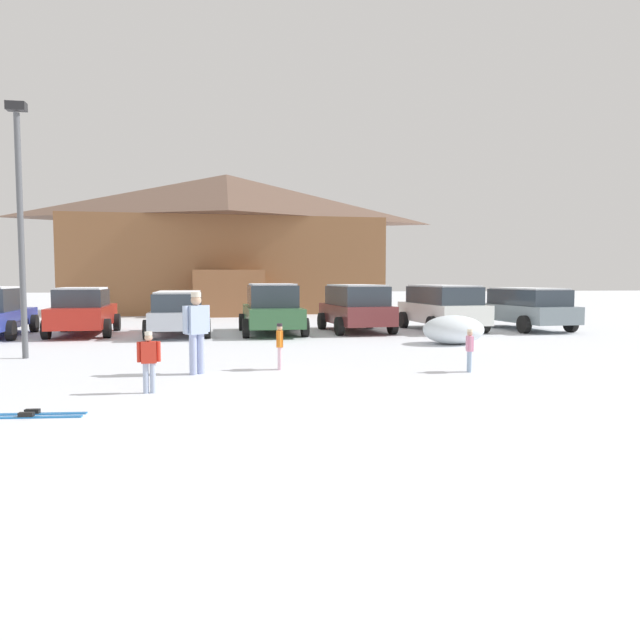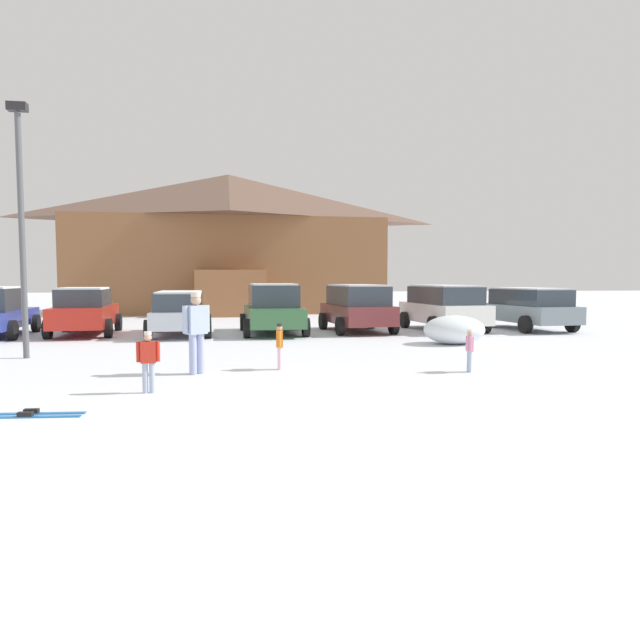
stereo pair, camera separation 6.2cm
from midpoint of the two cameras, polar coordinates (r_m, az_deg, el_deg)
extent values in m
plane|color=silver|center=(6.98, -2.65, -11.96)|extent=(160.00, 160.00, 0.00)
cube|color=brown|center=(34.39, -9.30, 5.30)|extent=(17.48, 7.45, 5.35)
pyramid|color=brown|center=(34.71, -9.38, 11.96)|extent=(18.09, 8.06, 2.71)
cube|color=#935E39|center=(29.91, -9.14, 2.66)|extent=(3.63, 1.86, 2.40)
cylinder|color=black|center=(23.27, -26.74, -0.30)|extent=(0.27, 0.66, 0.64)
cylinder|color=black|center=(20.40, -28.60, -0.92)|extent=(0.27, 0.66, 0.64)
cube|color=#B4251B|center=(21.42, -22.62, 0.39)|extent=(2.01, 4.48, 0.68)
cube|color=#2D3842|center=(21.17, -22.76, 2.07)|extent=(1.66, 2.37, 0.59)
cube|color=white|center=(21.17, -22.79, 2.94)|extent=(1.55, 2.25, 0.06)
cylinder|color=black|center=(22.94, -24.32, -0.28)|extent=(0.26, 0.65, 0.64)
cylinder|color=black|center=(22.65, -19.72, -0.21)|extent=(0.26, 0.65, 0.64)
cylinder|color=black|center=(20.29, -25.80, -0.85)|extent=(0.26, 0.65, 0.64)
cylinder|color=black|center=(19.97, -20.61, -0.78)|extent=(0.26, 0.65, 0.64)
cube|color=#B3BBC9|center=(20.28, -14.00, 0.23)|extent=(1.92, 4.53, 0.56)
cube|color=#2D3842|center=(20.16, -14.04, 1.82)|extent=(1.67, 3.45, 0.57)
cube|color=white|center=(20.15, -14.05, 2.72)|extent=(1.56, 3.28, 0.06)
cylinder|color=black|center=(21.75, -16.30, -0.30)|extent=(0.24, 0.65, 0.64)
cylinder|color=black|center=(21.66, -11.31, -0.23)|extent=(0.24, 0.65, 0.64)
cylinder|color=black|center=(18.99, -17.03, -0.93)|extent=(0.24, 0.65, 0.64)
cylinder|color=black|center=(18.90, -11.31, -0.86)|extent=(0.24, 0.65, 0.64)
cube|color=#35673D|center=(20.26, -4.95, 0.45)|extent=(1.92, 4.47, 0.65)
cube|color=#2D3842|center=(20.00, -4.90, 2.41)|extent=(1.65, 2.34, 0.75)
cube|color=white|center=(20.00, -4.91, 3.57)|extent=(1.54, 2.22, 0.06)
cylinder|color=black|center=(21.58, -7.88, -0.21)|extent=(0.23, 0.64, 0.64)
cylinder|color=black|center=(21.75, -2.72, -0.14)|extent=(0.23, 0.64, 0.64)
cylinder|color=black|center=(18.84, -7.52, -0.83)|extent=(0.23, 0.64, 0.64)
cylinder|color=black|center=(19.04, -1.61, -0.74)|extent=(0.23, 0.64, 0.64)
cube|color=brown|center=(20.97, 3.50, 0.62)|extent=(2.12, 4.15, 0.67)
cube|color=#2D3842|center=(20.86, 3.57, 2.46)|extent=(1.83, 3.17, 0.68)
cube|color=white|center=(20.85, 3.57, 3.48)|extent=(1.71, 3.01, 0.06)
cylinder|color=black|center=(21.93, 0.10, -0.10)|extent=(0.27, 0.66, 0.64)
cylinder|color=black|center=(22.47, 4.91, -0.01)|extent=(0.27, 0.66, 0.64)
cylinder|color=black|center=(19.52, 1.86, -0.62)|extent=(0.27, 0.66, 0.64)
cylinder|color=black|center=(20.13, 7.18, -0.51)|extent=(0.27, 0.66, 0.64)
cube|color=white|center=(21.92, 11.99, 0.72)|extent=(2.13, 4.53, 0.70)
cube|color=#2D3842|center=(21.81, 12.11, 2.45)|extent=(1.84, 3.46, 0.63)
cube|color=white|center=(21.80, 12.13, 3.36)|extent=(1.72, 3.28, 0.06)
cylinder|color=black|center=(22.81, 8.26, 0.02)|extent=(0.26, 0.65, 0.64)
cylinder|color=black|center=(23.60, 12.78, 0.10)|extent=(0.26, 0.65, 0.64)
cylinder|color=black|center=(20.29, 11.05, -0.52)|extent=(0.26, 0.65, 0.64)
cylinder|color=black|center=(21.17, 15.98, -0.41)|extent=(0.26, 0.65, 0.64)
cube|color=gray|center=(23.16, 19.85, 0.66)|extent=(2.14, 4.40, 0.63)
cube|color=#2D3842|center=(23.06, 20.01, 2.16)|extent=(1.84, 3.36, 0.59)
cube|color=white|center=(23.05, 20.03, 2.97)|extent=(1.72, 3.19, 0.06)
cylinder|color=black|center=(23.79, 16.13, 0.07)|extent=(0.27, 0.66, 0.64)
cylinder|color=black|center=(24.81, 19.99, 0.14)|extent=(0.27, 0.66, 0.64)
cylinder|color=black|center=(21.55, 19.65, -0.41)|extent=(0.27, 0.66, 0.64)
cylinder|color=black|center=(22.67, 23.72, -0.31)|extent=(0.27, 0.66, 0.64)
cylinder|color=#9FAECC|center=(10.13, -17.19, -5.58)|extent=(0.09, 0.09, 0.51)
cylinder|color=#9FAECC|center=(10.13, -16.55, -5.57)|extent=(0.09, 0.09, 0.51)
cube|color=red|center=(10.07, -16.92, -3.11)|extent=(0.26, 0.17, 0.36)
cylinder|color=red|center=(10.07, -17.83, -3.07)|extent=(0.07, 0.07, 0.35)
cylinder|color=red|center=(10.06, -16.01, -3.04)|extent=(0.07, 0.07, 0.35)
sphere|color=tan|center=(10.04, -16.95, -1.70)|extent=(0.13, 0.13, 0.13)
cylinder|color=beige|center=(10.03, -16.96, -1.30)|extent=(0.13, 0.13, 0.06)
cylinder|color=silver|center=(12.28, -4.20, -3.80)|extent=(0.09, 0.09, 0.49)
cylinder|color=silver|center=(12.17, -4.19, -3.87)|extent=(0.09, 0.09, 0.49)
cube|color=orange|center=(12.18, -4.20, -1.90)|extent=(0.16, 0.25, 0.34)
cylinder|color=orange|center=(12.33, -4.21, -1.78)|extent=(0.07, 0.07, 0.33)
cylinder|color=orange|center=(12.02, -4.20, -1.93)|extent=(0.07, 0.07, 0.33)
sphere|color=tan|center=(12.15, -4.21, -0.80)|extent=(0.12, 0.12, 0.12)
cylinder|color=#2B232A|center=(12.15, -4.21, -0.49)|extent=(0.12, 0.12, 0.06)
cylinder|color=#95B1D0|center=(12.23, 14.60, -4.06)|extent=(0.08, 0.08, 0.44)
cylinder|color=#95B1D0|center=(12.33, 14.53, -4.00)|extent=(0.08, 0.08, 0.44)
cube|color=pink|center=(12.24, 14.60, -2.30)|extent=(0.18, 0.24, 0.31)
cylinder|color=pink|center=(12.10, 14.71, -2.33)|extent=(0.06, 0.06, 0.29)
cylinder|color=pink|center=(12.37, 14.49, -2.19)|extent=(0.06, 0.06, 0.29)
sphere|color=tan|center=(12.21, 14.61, -1.31)|extent=(0.11, 0.11, 0.11)
cylinder|color=beige|center=(12.21, 14.62, -1.03)|extent=(0.11, 0.11, 0.05)
cylinder|color=#9BA8D4|center=(11.90, -11.99, -3.32)|extent=(0.15, 0.15, 0.82)
cylinder|color=#9BA8D4|center=(11.80, -12.73, -3.39)|extent=(0.15, 0.15, 0.82)
cube|color=#A5B9DB|center=(11.78, -12.41, 0.02)|extent=(0.46, 0.43, 0.58)
cylinder|color=#A5B9DB|center=(11.92, -11.38, 0.15)|extent=(0.11, 0.11, 0.55)
cylinder|color=#A5B9DB|center=(11.65, -13.47, 0.03)|extent=(0.11, 0.11, 0.55)
sphere|color=tan|center=(11.76, -12.44, 1.94)|extent=(0.21, 0.21, 0.21)
cylinder|color=beige|center=(11.76, -12.45, 2.49)|extent=(0.20, 0.20, 0.10)
cube|color=blue|center=(9.20, -26.70, -8.39)|extent=(1.41, 0.21, 0.02)
cube|color=black|center=(9.21, -27.00, -8.13)|extent=(0.21, 0.10, 0.06)
cube|color=blue|center=(9.02, -27.19, -8.65)|extent=(1.41, 0.21, 0.02)
cube|color=black|center=(9.03, -27.49, -8.38)|extent=(0.21, 0.10, 0.06)
cylinder|color=#515459|center=(15.61, -27.82, 7.31)|extent=(0.14, 0.14, 5.86)
cube|color=#232326|center=(16.10, -28.21, 18.32)|extent=(0.44, 0.24, 0.20)
ellipsoid|color=white|center=(17.39, 13.09, -0.95)|extent=(1.84, 1.47, 0.86)
camera|label=1|loc=(0.03, -90.14, -0.01)|focal=32.00mm
camera|label=2|loc=(0.03, 89.86, 0.01)|focal=32.00mm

